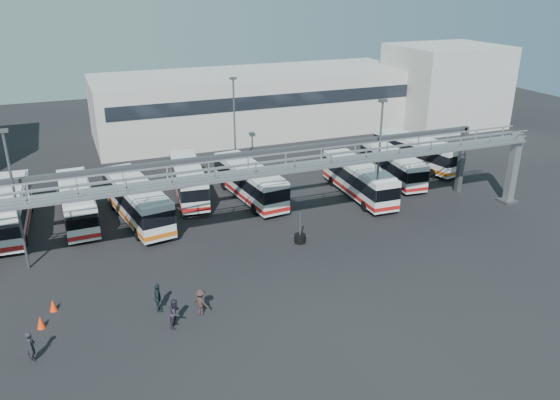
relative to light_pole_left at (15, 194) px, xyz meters
name	(u,v)px	position (x,y,z in m)	size (l,w,h in m)	color
ground	(278,278)	(16.00, -8.00, -5.73)	(140.00, 140.00, 0.00)	black
gantry	(248,177)	(16.00, -2.13, -0.22)	(51.40, 5.15, 7.10)	#969A9F
warehouse	(256,102)	(28.00, 30.00, -1.73)	(42.00, 14.00, 8.00)	#9E9E99
building_right	(445,85)	(54.00, 24.00, -0.23)	(14.00, 12.00, 11.00)	#B2B2AD
light_pole_left	(15,194)	(0.00, 0.00, 0.00)	(0.70, 0.35, 10.21)	#4C4F54
light_pole_mid	(379,153)	(28.00, -1.00, 0.00)	(0.70, 0.35, 10.21)	#4C4F54
light_pole_back	(234,121)	(20.00, 14.00, 0.00)	(0.70, 0.35, 10.21)	#4C4F54
bus_1	(9,208)	(-1.34, 7.53, -3.80)	(3.09, 11.54, 3.48)	silver
bus_2	(77,201)	(3.85, 7.35, -3.92)	(2.83, 10.84, 3.27)	silver
bus_3	(137,199)	(8.56, 5.56, -3.78)	(4.47, 11.89, 3.53)	silver
bus_4	(188,179)	(13.88, 9.44, -3.92)	(3.66, 10.99, 3.27)	silver
bus_5	(249,181)	(19.03, 6.69, -3.86)	(3.74, 11.30, 3.37)	silver
bus_7	(359,178)	(28.83, 3.52, -3.90)	(2.91, 10.96, 3.30)	silver
bus_8	(392,164)	(34.30, 6.26, -4.00)	(3.24, 10.43, 3.12)	silver
bus_9	(417,151)	(39.11, 8.91, -3.87)	(4.62, 11.33, 3.36)	silver
pedestrian_a	(31,347)	(0.50, -11.27, -4.81)	(0.67, 0.44, 1.84)	#212129
pedestrian_b	(175,313)	(8.32, -10.97, -4.81)	(0.89, 0.70, 1.84)	#25212E
pedestrian_c	(201,302)	(10.04, -10.29, -4.86)	(1.12, 0.64, 1.73)	#312221
pedestrian_d	(158,298)	(7.65, -8.96, -4.78)	(1.11, 0.46, 1.90)	black
cone_left	(41,322)	(0.86, -8.15, -5.33)	(0.50, 0.50, 0.79)	#F4350D
cone_right	(53,305)	(1.57, -6.46, -5.34)	(0.49, 0.49, 0.78)	#F4350D
tire_stack	(300,238)	(19.68, -3.50, -5.29)	(0.90, 0.90, 2.57)	black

